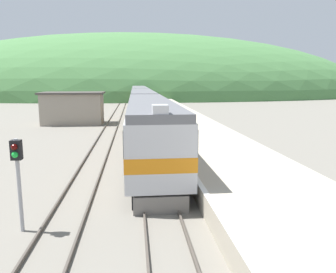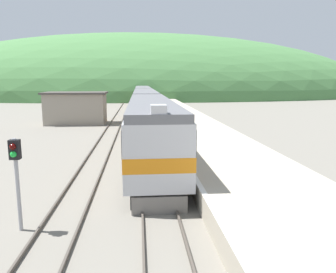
{
  "view_description": "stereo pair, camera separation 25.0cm",
  "coord_description": "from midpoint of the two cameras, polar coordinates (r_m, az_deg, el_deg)",
  "views": [
    {
      "loc": [
        -1.03,
        6.58,
        5.51
      ],
      "look_at": [
        0.77,
        24.18,
        2.45
      ],
      "focal_mm": 35.0,
      "sensor_mm": 36.0,
      "label": 1
    },
    {
      "loc": [
        -0.78,
        6.55,
        5.51
      ],
      "look_at": [
        0.77,
        24.18,
        2.45
      ],
      "focal_mm": 35.0,
      "sensor_mm": 36.0,
      "label": 2
    }
  ],
  "objects": [
    {
      "name": "signal_post_siding",
      "position": [
        12.94,
        -24.48,
        -4.54
      ],
      "size": [
        0.36,
        0.42,
        3.47
      ],
      "color": "#9E9EA3",
      "rests_on": "ground"
    },
    {
      "name": "track_main",
      "position": [
        63.67,
        -4.22,
        4.88
      ],
      "size": [
        1.52,
        180.0,
        0.16
      ],
      "color": "#4C443D",
      "rests_on": "ground"
    },
    {
      "name": "carriage_fifth",
      "position": [
        110.72,
        -4.61,
        8.09
      ],
      "size": [
        3.02,
        21.43,
        4.17
      ],
      "color": "black",
      "rests_on": "ground"
    },
    {
      "name": "track_siding",
      "position": [
        63.73,
        -7.67,
        4.83
      ],
      "size": [
        1.51,
        180.0,
        0.16
      ],
      "color": "#4C443D",
      "rests_on": "ground"
    },
    {
      "name": "express_train_lead_car",
      "position": [
        22.48,
        -2.67,
        1.53
      ],
      "size": [
        3.03,
        19.4,
        4.53
      ],
      "color": "black",
      "rests_on": "ground"
    },
    {
      "name": "platform",
      "position": [
        44.1,
        2.46,
        3.26
      ],
      "size": [
        6.29,
        140.0,
        0.99
      ],
      "color": "#B2A893",
      "rests_on": "ground"
    },
    {
      "name": "carriage_second",
      "position": [
        43.88,
        -3.86,
        5.54
      ],
      "size": [
        3.02,
        21.43,
        4.17
      ],
      "color": "black",
      "rests_on": "ground"
    },
    {
      "name": "distant_hills",
      "position": [
        117.19,
        -4.63,
        7.07
      ],
      "size": [
        167.19,
        75.23,
        42.17
      ],
      "color": "#477A42",
      "rests_on": "ground"
    },
    {
      "name": "carriage_fourth",
      "position": [
        88.43,
        -4.49,
        7.67
      ],
      "size": [
        3.02,
        21.43,
        4.17
      ],
      "color": "black",
      "rests_on": "ground"
    },
    {
      "name": "carriage_third",
      "position": [
        66.14,
        -4.28,
        6.96
      ],
      "size": [
        3.02,
        21.43,
        4.17
      ],
      "color": "black",
      "rests_on": "ground"
    },
    {
      "name": "station_shed",
      "position": [
        43.38,
        -15.54,
        4.85
      ],
      "size": [
        7.75,
        4.89,
        4.03
      ],
      "color": "gray",
      "rests_on": "ground"
    }
  ]
}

